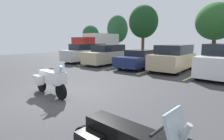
# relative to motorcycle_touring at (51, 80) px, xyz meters

# --- Properties ---
(ground) EXTENTS (44.00, 44.00, 0.10)m
(ground) POSITION_rel_motorcycle_touring_xyz_m (0.12, 0.07, -0.69)
(ground) COLOR #38383A
(motorcycle_touring) EXTENTS (2.19, 0.90, 1.38)m
(motorcycle_touring) POSITION_rel_motorcycle_touring_xyz_m (0.00, 0.00, 0.00)
(motorcycle_touring) COLOR black
(motorcycle_touring) RESTS_ON ground
(parking_stripes) EXTENTS (14.60, 4.93, 0.01)m
(parking_stripes) POSITION_rel_motorcycle_touring_xyz_m (-1.31, 8.36, -0.64)
(parking_stripes) COLOR #EAE066
(parking_stripes) RESTS_ON ground
(car_silver) EXTENTS (2.09, 4.98, 1.75)m
(car_silver) POSITION_rel_motorcycle_touring_xyz_m (-7.06, 8.25, 0.26)
(car_silver) COLOR #B7B7BC
(car_silver) RESTS_ON ground
(car_champagne) EXTENTS (1.79, 4.63, 1.72)m
(car_champagne) POSITION_rel_motorcycle_touring_xyz_m (-4.35, 8.22, 0.21)
(car_champagne) COLOR #C1B289
(car_champagne) RESTS_ON ground
(car_navy) EXTENTS (1.98, 4.75, 1.39)m
(car_navy) POSITION_rel_motorcycle_touring_xyz_m (-1.07, 8.40, 0.06)
(car_navy) COLOR navy
(car_navy) RESTS_ON ground
(car_tan) EXTENTS (2.03, 4.28, 1.81)m
(car_tan) POSITION_rel_motorcycle_touring_xyz_m (1.35, 8.63, 0.28)
(car_tan) COLOR tan
(car_tan) RESTS_ON ground
(car_white) EXTENTS (1.87, 4.48, 1.92)m
(car_white) POSITION_rel_motorcycle_touring_xyz_m (4.31, 8.34, 0.30)
(car_white) COLOR white
(car_white) RESTS_ON ground
(box_truck) EXTENTS (2.52, 6.34, 2.93)m
(box_truck) POSITION_rel_motorcycle_touring_xyz_m (-10.86, 13.53, 0.92)
(box_truck) COLOR #A51E19
(box_truck) RESTS_ON ground
(tree_right) EXTENTS (3.36, 3.36, 6.05)m
(tree_right) POSITION_rel_motorcycle_touring_xyz_m (-12.75, 20.14, 3.20)
(tree_right) COLOR #4C3823
(tree_right) RESTS_ON ground
(tree_rear) EXTENTS (4.16, 4.16, 6.11)m
(tree_rear) POSITION_rel_motorcycle_touring_xyz_m (1.68, 19.11, 3.45)
(tree_rear) COLOR #4C3823
(tree_rear) RESTS_ON ground
(tree_far_left) EXTENTS (3.66, 3.66, 6.43)m
(tree_far_left) POSITION_rel_motorcycle_touring_xyz_m (-6.04, 16.97, 3.73)
(tree_far_left) COLOR #4C3823
(tree_far_left) RESTS_ON ground
(tree_center_right) EXTENTS (2.96, 2.96, 4.72)m
(tree_center_right) POSITION_rel_motorcycle_touring_xyz_m (-18.67, 19.72, 2.49)
(tree_center_right) COLOR #4C3823
(tree_center_right) RESTS_ON ground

